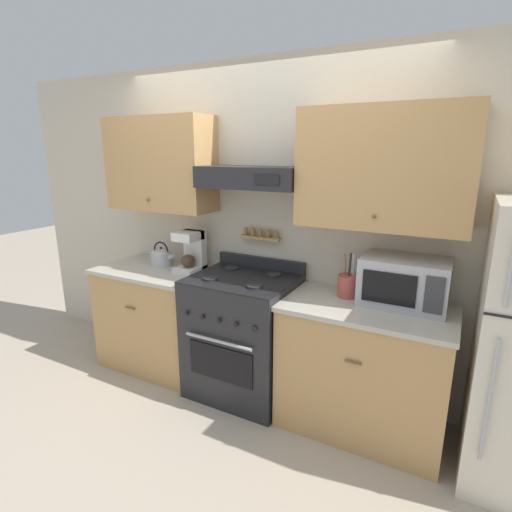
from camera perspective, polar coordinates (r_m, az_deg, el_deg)
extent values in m
plane|color=#B2A38E|center=(3.20, -4.77, -21.12)|extent=(16.00, 16.00, 0.00)
cube|color=beige|center=(3.24, 1.28, 4.12)|extent=(5.20, 0.08, 2.55)
cube|color=tan|center=(3.51, -13.49, 12.63)|extent=(0.95, 0.33, 0.76)
sphere|color=brown|center=(3.40, -15.18, 7.73)|extent=(0.02, 0.02, 0.02)
cube|color=tan|center=(2.68, 17.75, 11.81)|extent=(1.07, 0.33, 0.76)
sphere|color=brown|center=(2.54, 16.50, 5.40)|extent=(0.02, 0.02, 0.02)
cube|color=#232326|center=(2.99, -0.67, 11.18)|extent=(0.79, 0.37, 0.16)
cube|color=black|center=(2.72, 1.52, 10.82)|extent=(0.19, 0.01, 0.07)
cube|color=tan|center=(3.18, 0.62, 2.64)|extent=(0.34, 0.07, 0.02)
cylinder|color=olive|center=(3.24, -1.52, 3.57)|extent=(0.03, 0.03, 0.06)
cylinder|color=olive|center=(3.20, -0.46, 3.46)|extent=(0.03, 0.03, 0.06)
cylinder|color=olive|center=(3.17, 0.62, 3.35)|extent=(0.03, 0.03, 0.06)
cylinder|color=olive|center=(3.14, 1.72, 3.23)|extent=(0.03, 0.03, 0.06)
cylinder|color=olive|center=(3.11, 2.84, 3.11)|extent=(0.03, 0.03, 0.06)
cube|color=tan|center=(3.69, -13.73, -8.65)|extent=(0.95, 0.62, 0.87)
cube|color=#B7B2A3|center=(3.54, -14.17, -1.96)|extent=(0.98, 0.64, 0.03)
cylinder|color=brown|center=(3.40, -17.56, -7.11)|extent=(0.10, 0.01, 0.01)
cube|color=tan|center=(2.92, 15.08, -15.36)|extent=(1.07, 0.62, 0.87)
cube|color=#B7B2A3|center=(2.73, 15.71, -7.15)|extent=(1.09, 0.64, 0.03)
cylinder|color=brown|center=(2.54, 13.66, -14.57)|extent=(0.10, 0.01, 0.01)
cube|color=#232326|center=(3.18, -1.88, -11.39)|extent=(0.77, 0.64, 0.94)
cube|color=black|center=(2.97, -5.12, -15.11)|extent=(0.52, 0.01, 0.26)
cylinder|color=#ADAFB5|center=(2.87, -5.48, -12.05)|extent=(0.54, 0.02, 0.02)
cube|color=black|center=(3.00, -1.96, -3.21)|extent=(0.77, 0.64, 0.01)
cylinder|color=#232326|center=(2.97, -6.55, -3.22)|extent=(0.11, 0.11, 0.02)
cylinder|color=#232326|center=(2.79, -0.24, -4.35)|extent=(0.11, 0.11, 0.02)
cylinder|color=#232326|center=(3.22, -3.45, -1.74)|extent=(0.11, 0.11, 0.02)
cylinder|color=#232326|center=(3.05, 2.51, -2.68)|extent=(0.11, 0.11, 0.02)
cylinder|color=black|center=(2.97, -9.90, -8.06)|extent=(0.03, 0.02, 0.03)
cylinder|color=black|center=(2.89, -7.70, -8.61)|extent=(0.03, 0.02, 0.03)
cylinder|color=black|center=(2.81, -5.37, -9.18)|extent=(0.03, 0.02, 0.03)
cylinder|color=black|center=(2.75, -2.91, -9.77)|extent=(0.03, 0.02, 0.03)
cylinder|color=black|center=(2.68, -0.32, -10.36)|extent=(0.03, 0.02, 0.03)
cube|color=#232326|center=(3.24, 0.69, -0.91)|extent=(0.77, 0.04, 0.09)
cylinder|color=#ADAFB5|center=(2.18, 32.66, -1.86)|extent=(0.02, 0.02, 0.36)
cylinder|color=#ADAFB5|center=(2.44, 30.33, -17.52)|extent=(0.02, 0.02, 0.69)
cylinder|color=#B7B7BC|center=(3.60, -13.34, -0.42)|extent=(0.18, 0.18, 0.11)
ellipsoid|color=#B7B7BC|center=(3.59, -13.39, 0.47)|extent=(0.17, 0.17, 0.07)
sphere|color=black|center=(3.58, -13.43, 1.13)|extent=(0.02, 0.02, 0.02)
cylinder|color=#B7B7BC|center=(3.54, -12.29, -0.32)|extent=(0.11, 0.04, 0.10)
torus|color=black|center=(3.58, -13.41, 0.77)|extent=(0.16, 0.01, 0.16)
cube|color=white|center=(3.42, -9.41, -1.74)|extent=(0.19, 0.25, 0.03)
cube|color=white|center=(3.45, -8.67, 1.01)|extent=(0.19, 0.08, 0.33)
cube|color=white|center=(3.35, -9.72, 2.84)|extent=(0.19, 0.21, 0.07)
ellipsoid|color=#4C3323|center=(3.39, -9.66, -0.70)|extent=(0.12, 0.12, 0.11)
cube|color=#ADAFB5|center=(2.75, 20.41, -3.49)|extent=(0.54, 0.35, 0.31)
cube|color=black|center=(2.59, 18.42, -4.42)|extent=(0.32, 0.01, 0.20)
cube|color=#38383D|center=(2.57, 24.10, -5.16)|extent=(0.11, 0.01, 0.23)
cylinder|color=#B24C42|center=(2.82, 12.95, -4.20)|extent=(0.14, 0.14, 0.15)
cylinder|color=olive|center=(2.77, 12.60, -1.22)|extent=(0.01, 0.05, 0.16)
cylinder|color=#28282B|center=(2.78, 13.28, -1.23)|extent=(0.01, 0.04, 0.16)
cylinder|color=#B2B2B7|center=(2.78, 13.73, -1.24)|extent=(0.01, 0.03, 0.16)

